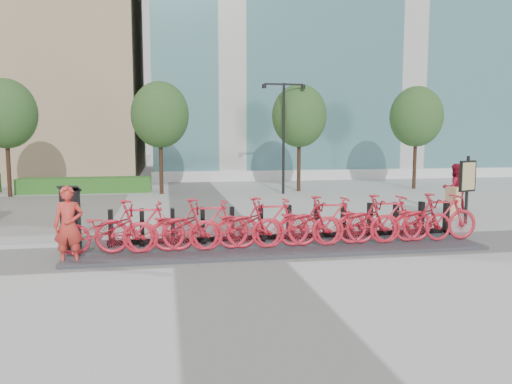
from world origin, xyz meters
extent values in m
plane|color=#B0B0B0|center=(0.00, 0.00, 0.00)|extent=(120.00, 120.00, 0.00)
cube|color=#3C697E|center=(14.00, 26.00, 12.00)|extent=(32.00, 16.00, 24.00)
cube|color=#346D24|center=(-5.00, 13.20, 0.35)|extent=(6.00, 1.20, 0.70)
cylinder|color=#332314|center=(-8.00, 12.00, 1.50)|extent=(0.18, 0.18, 3.00)
ellipsoid|color=#244D20|center=(-8.00, 12.00, 3.60)|extent=(2.60, 2.60, 2.99)
cylinder|color=#332314|center=(-1.50, 12.00, 1.50)|extent=(0.18, 0.18, 3.00)
ellipsoid|color=#244D20|center=(-1.50, 12.00, 3.60)|extent=(2.60, 2.60, 2.99)
cylinder|color=#332314|center=(5.00, 12.00, 1.50)|extent=(0.18, 0.18, 3.00)
ellipsoid|color=#244D20|center=(5.00, 12.00, 3.60)|extent=(2.60, 2.60, 2.99)
cylinder|color=#332314|center=(11.00, 12.00, 1.50)|extent=(0.18, 0.18, 3.00)
ellipsoid|color=#244D20|center=(11.00, 12.00, 3.60)|extent=(2.60, 2.60, 2.99)
cylinder|color=black|center=(4.00, 11.00, 2.50)|extent=(0.12, 0.12, 5.00)
cube|color=black|center=(3.55, 11.00, 4.95)|extent=(0.90, 0.08, 0.08)
cube|color=black|center=(4.45, 11.00, 4.95)|extent=(0.90, 0.08, 0.08)
cylinder|color=black|center=(3.10, 11.00, 4.85)|extent=(0.20, 0.20, 0.18)
cylinder|color=black|center=(4.90, 11.00, 4.85)|extent=(0.20, 0.20, 0.18)
cube|color=#3A3B41|center=(1.30, 0.30, 0.04)|extent=(9.60, 2.40, 0.08)
imported|color=red|center=(-2.60, -0.05, 0.61)|extent=(2.02, 0.71, 1.06)
imported|color=red|center=(-1.88, -0.05, 0.67)|extent=(1.96, 0.55, 1.18)
imported|color=red|center=(-1.16, -0.05, 0.61)|extent=(2.02, 0.71, 1.06)
imported|color=red|center=(-0.44, -0.05, 0.67)|extent=(1.96, 0.55, 1.18)
imported|color=red|center=(0.28, -0.05, 0.61)|extent=(2.02, 0.71, 1.06)
imported|color=red|center=(1.00, -0.05, 0.67)|extent=(1.96, 0.55, 1.18)
imported|color=red|center=(1.72, -0.05, 0.61)|extent=(2.02, 0.71, 1.06)
imported|color=red|center=(2.44, -0.05, 0.67)|extent=(1.96, 0.55, 1.18)
imported|color=red|center=(3.16, -0.05, 0.61)|extent=(2.02, 0.71, 1.06)
imported|color=red|center=(3.88, -0.05, 0.67)|extent=(1.96, 0.55, 1.18)
imported|color=red|center=(4.60, -0.05, 0.61)|extent=(2.02, 0.71, 1.06)
imported|color=red|center=(5.32, -0.05, 0.67)|extent=(1.96, 0.55, 1.18)
cube|color=black|center=(-3.46, 0.64, 0.75)|extent=(0.41, 0.36, 1.34)
cube|color=black|center=(-3.46, 0.64, 1.46)|extent=(0.49, 0.42, 0.17)
cube|color=black|center=(-3.46, 0.47, 1.01)|extent=(0.27, 0.05, 0.38)
imported|color=red|center=(-3.28, -0.57, 0.82)|extent=(0.62, 0.43, 1.64)
imported|color=maroon|center=(8.45, 4.36, 0.85)|extent=(0.85, 0.67, 1.71)
cylinder|color=orange|center=(8.01, 3.70, 0.48)|extent=(0.62, 0.62, 0.97)
cylinder|color=black|center=(7.62, 2.38, 1.03)|extent=(0.09, 0.09, 2.06)
cube|color=black|center=(7.62, 2.38, 1.45)|extent=(0.66, 0.33, 0.93)
cube|color=tan|center=(7.62, 2.32, 1.45)|extent=(0.55, 0.23, 0.82)
camera|label=1|loc=(-1.30, -11.16, 2.65)|focal=35.00mm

